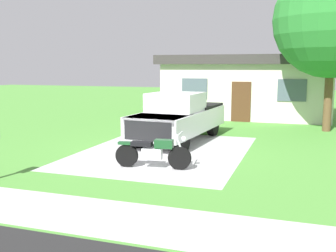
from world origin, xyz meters
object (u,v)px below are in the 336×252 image
Objects in this scene: shade_tree at (333,19)px; neighbor_house at (248,85)px; pickup_truck at (180,116)px; motorcycle at (153,152)px.

shade_tree reaches higher than neighbor_house.
neighbor_house reaches higher than pickup_truck.
neighbor_house reaches higher than motorcycle.
shade_tree is 0.78× the size of neighbor_house.
neighbor_house is at bearing 80.50° from pickup_truck.
pickup_truck is 8.85m from neighbor_house.
pickup_truck is at bearing 96.88° from motorcycle.
motorcycle is 0.30× the size of shade_tree.
neighbor_house is (1.45, 8.69, 0.84)m from pickup_truck.
neighbor_house is (-4.11, 4.37, -3.10)m from shade_tree.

